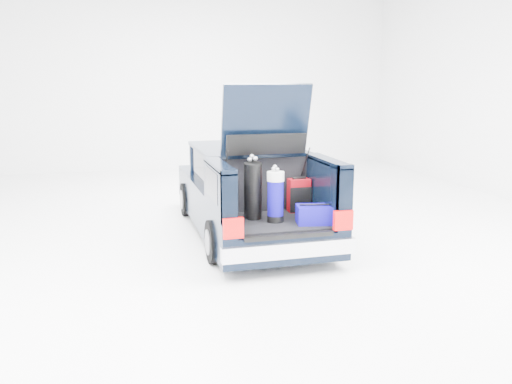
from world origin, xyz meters
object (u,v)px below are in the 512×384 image
object	(u,v)px
red_suitcase	(299,195)
blue_duffel	(316,214)
black_golf_bag	(253,191)
blue_golf_bag	(275,196)
car	(247,192)

from	to	relation	value
red_suitcase	blue_duffel	world-z (taller)	red_suitcase
black_golf_bag	blue_golf_bag	xyz separation A→B (m)	(0.26, -0.22, -0.05)
red_suitcase	black_golf_bag	distance (m)	0.83
red_suitcase	blue_duffel	xyz separation A→B (m)	(0.00, -0.69, -0.12)
car	blue_duffel	world-z (taller)	car
red_suitcase	black_golf_bag	bearing A→B (deg)	-161.16
blue_duffel	black_golf_bag	bearing A→B (deg)	161.16
car	black_golf_bag	world-z (taller)	car
car	red_suitcase	size ratio (longest dim) A/B	8.98
car	black_golf_bag	size ratio (longest dim) A/B	5.12
car	red_suitcase	world-z (taller)	car
black_golf_bag	blue_golf_bag	distance (m)	0.35
car	black_golf_bag	distance (m)	1.51
car	blue_golf_bag	world-z (taller)	car
red_suitcase	blue_duffel	size ratio (longest dim) A/B	0.91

